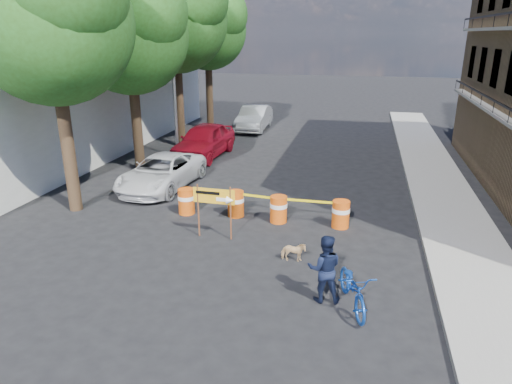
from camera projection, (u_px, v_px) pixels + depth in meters
The scene contains 19 objects.
ground at pixel (245, 254), 13.07m from camera, with size 120.00×120.00×0.00m, color black.
sidewalk_east at pixel (444, 199), 17.21m from camera, with size 2.40×40.00×0.15m, color gray.
white_building at pixel (55, 93), 24.10m from camera, with size 8.00×22.00×6.00m, color silver.
tree_near at pixel (52, 21), 14.28m from camera, with size 5.46×5.20×9.15m.
tree_mid_a at pixel (130, 33), 18.99m from camera, with size 5.25×5.00×8.68m.
tree_mid_b at pixel (176, 18), 23.35m from camera, with size 5.67×5.40×9.62m.
tree_far at pixel (208, 29), 28.11m from camera, with size 5.04×4.80×8.84m.
streetlamp at pixel (174, 69), 21.65m from camera, with size 1.25×0.18×8.00m.
barrel_far_left at pixel (186, 201), 15.86m from camera, with size 0.58×0.58×0.90m.
barrel_mid_left at pixel (236, 203), 15.64m from camera, with size 0.58×0.58×0.90m.
barrel_mid_right at pixel (279, 209), 15.15m from camera, with size 0.58×0.58×0.90m.
barrel_far_right at pixel (341, 214), 14.73m from camera, with size 0.58×0.58×0.90m.
detour_sign at pixel (219, 201), 13.68m from camera, with size 1.32×0.25×1.69m.
pedestrian at pixel (324, 269), 10.55m from camera, with size 0.81×0.63×1.66m, color black.
bicycle at pixel (354, 269), 10.22m from camera, with size 0.68×1.02×1.95m, color #1548B1.
dog at pixel (293, 252), 12.54m from camera, with size 0.31×0.68×0.58m, color tan.
suv_white at pixel (162, 172), 18.48m from camera, with size 2.20×4.76×1.32m, color silver.
sedan_red at pixel (204, 141), 23.12m from camera, with size 1.98×4.93×1.68m, color maroon.
sedan_silver at pixel (254, 118), 29.69m from camera, with size 1.64×4.72×1.55m, color #ABADB2.
Camera 1 is at (3.01, -11.37, 5.98)m, focal length 32.00 mm.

